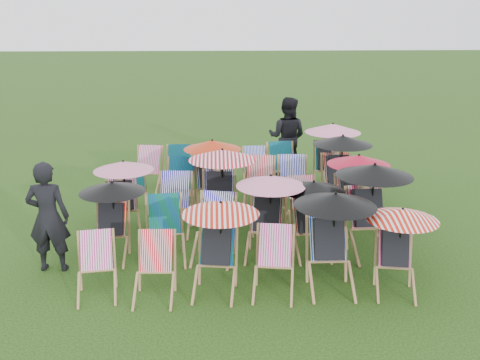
{
  "coord_description": "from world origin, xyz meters",
  "views": [
    {
      "loc": [
        -0.41,
        -8.89,
        3.71
      ],
      "look_at": [
        0.02,
        0.17,
        0.9
      ],
      "focal_mm": 40.0,
      "sensor_mm": 36.0,
      "label": 1
    }
  ],
  "objects_px": {
    "person_left": "(48,217)",
    "person_rear": "(287,137)",
    "deckchair_5": "(397,249)",
    "deckchair_0": "(96,267)",
    "deckchair_29": "(330,155)"
  },
  "relations": [
    {
      "from": "person_left",
      "to": "person_rear",
      "type": "relative_size",
      "value": 0.9
    },
    {
      "from": "deckchair_0",
      "to": "person_left",
      "type": "bearing_deg",
      "value": 127.73
    },
    {
      "from": "deckchair_0",
      "to": "deckchair_29",
      "type": "bearing_deg",
      "value": 39.11
    },
    {
      "from": "person_left",
      "to": "deckchair_0",
      "type": "bearing_deg",
      "value": 137.58
    },
    {
      "from": "deckchair_0",
      "to": "person_left",
      "type": "distance_m",
      "value": 1.24
    },
    {
      "from": "person_left",
      "to": "person_rear",
      "type": "xyz_separation_m",
      "value": [
        4.18,
        4.75,
        0.1
      ]
    },
    {
      "from": "deckchair_0",
      "to": "deckchair_5",
      "type": "xyz_separation_m",
      "value": [
        4.14,
        -0.06,
        0.21
      ]
    },
    {
      "from": "person_left",
      "to": "person_rear",
      "type": "distance_m",
      "value": 6.33
    },
    {
      "from": "deckchair_5",
      "to": "person_rear",
      "type": "bearing_deg",
      "value": 108.38
    },
    {
      "from": "deckchair_5",
      "to": "person_rear",
      "type": "xyz_separation_m",
      "value": [
        -0.8,
        5.61,
        0.33
      ]
    },
    {
      "from": "deckchair_5",
      "to": "deckchair_29",
      "type": "height_order",
      "value": "deckchair_29"
    },
    {
      "from": "person_rear",
      "to": "deckchair_29",
      "type": "bearing_deg",
      "value": 150.19
    },
    {
      "from": "deckchair_29",
      "to": "person_rear",
      "type": "xyz_separation_m",
      "value": [
        -0.82,
        1.02,
        0.19
      ]
    },
    {
      "from": "deckchair_29",
      "to": "deckchair_0",
      "type": "bearing_deg",
      "value": -126.87
    },
    {
      "from": "deckchair_0",
      "to": "deckchair_29",
      "type": "xyz_separation_m",
      "value": [
        4.16,
        4.53,
        0.35
      ]
    }
  ]
}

